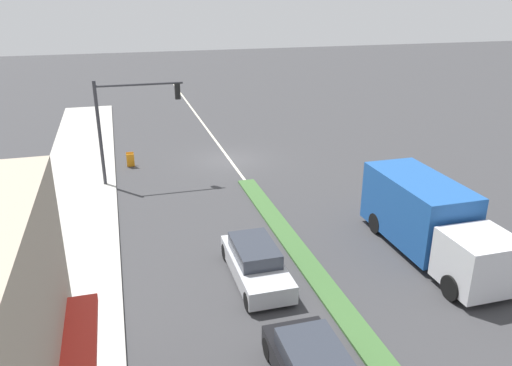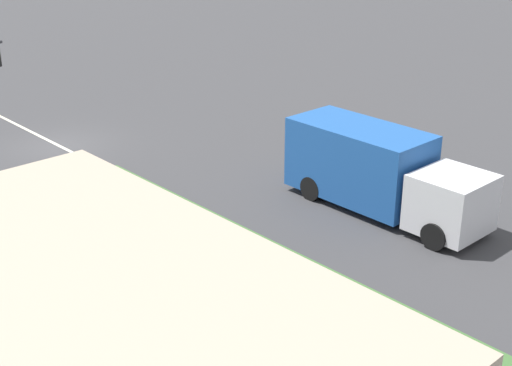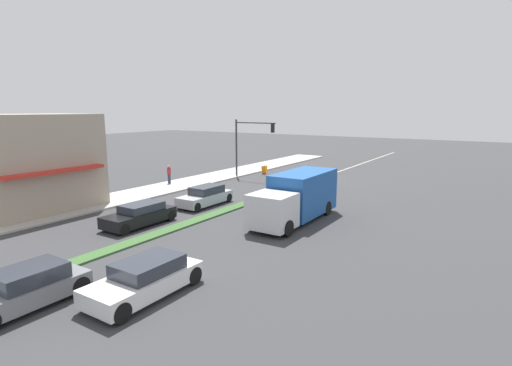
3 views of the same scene
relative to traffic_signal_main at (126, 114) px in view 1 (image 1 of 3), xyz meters
name	(u,v)px [view 1 (image 1 of 3)]	position (x,y,z in m)	size (l,w,h in m)	color
ground_plane	(361,338)	(-6.12, 15.47, -3.90)	(160.00, 160.00, 0.00)	#38383A
lane_marking_center	(230,160)	(-6.12, -2.53, -3.90)	(0.16, 60.00, 0.01)	beige
traffic_signal_main	(126,114)	(0.00, 0.00, 0.00)	(4.59, 0.34, 5.60)	#333338
pedestrian	(39,230)	(3.93, 6.96, -2.91)	(0.34, 0.34, 1.66)	#282D42
warning_aframe_sign	(130,160)	(-0.06, -2.95, -3.47)	(0.45, 0.53, 0.84)	orange
delivery_truck	(429,219)	(-11.12, 11.26, -2.43)	(2.44, 7.50, 2.87)	silver
sedan_silver	(256,263)	(-3.92, 11.29, -3.25)	(1.73, 4.34, 1.36)	#B7BABF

